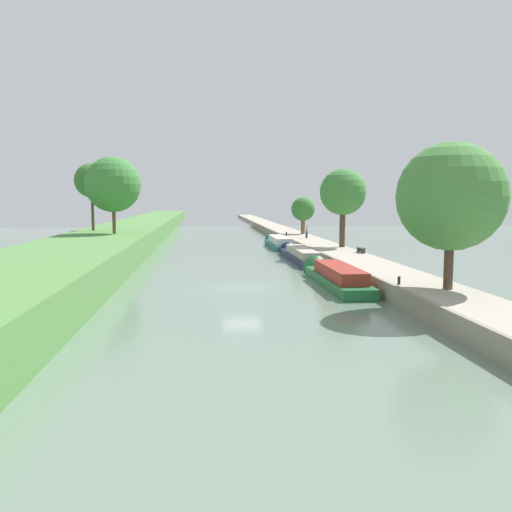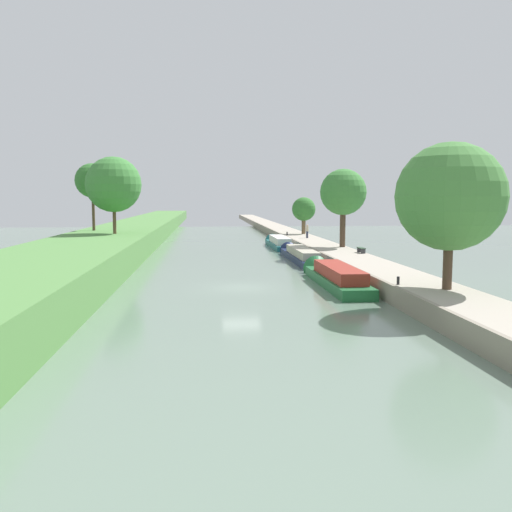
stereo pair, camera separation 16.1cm
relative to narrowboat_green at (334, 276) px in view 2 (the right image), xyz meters
name	(u,v)px [view 2 (the right image)]	position (x,y,z in m)	size (l,w,h in m)	color
ground_plane	(242,288)	(-6.35, -0.74, -0.58)	(160.00, 160.00, 0.00)	slate
left_grassy_bank	(47,273)	(-18.73, -0.74, 0.57)	(8.70, 260.00, 2.30)	#518442
right_towpath	(389,278)	(3.57, -0.74, -0.05)	(3.79, 260.00, 1.06)	#A89E8E
stone_quay	(359,278)	(1.55, -0.74, -0.02)	(0.25, 260.00, 1.11)	gray
narrowboat_green	(334,276)	(0.00, 0.00, 0.00)	(2.12, 12.62, 2.12)	#1E6033
narrowboat_navy	(300,255)	(0.20, 14.70, -0.06)	(1.90, 14.62, 1.89)	#141E42
narrowboat_teal	(278,243)	(0.08, 29.09, -0.03)	(1.95, 12.61, 2.00)	#195B60
tree_rightbank_near	(450,197)	(3.99, -8.70, 5.33)	(5.65, 5.65, 7.69)	#4C3828
tree_rightbank_midnear	(343,193)	(4.85, 16.83, 5.86)	(4.55, 4.55, 7.70)	#4C3828
tree_rightbank_midfar	(304,209)	(4.63, 37.25, 3.82)	(3.21, 3.21, 4.99)	brown
tree_leftbank_downstream	(114,185)	(-17.83, 20.04, 6.67)	(5.56, 5.56, 7.73)	brown
tree_leftbank_upstream	(92,181)	(-21.10, 26.09, 7.23)	(3.80, 3.80, 7.43)	#4C3828
person_walking	(307,231)	(3.67, 29.45, 1.35)	(0.34, 0.34, 1.66)	#282D42
mooring_bollard_near	(398,281)	(1.98, -6.95, 0.71)	(0.16, 0.16, 0.45)	black
mooring_bollard_far	(287,234)	(1.98, 34.65, 0.71)	(0.16, 0.16, 0.45)	black
park_bench	(361,249)	(5.02, 10.79, 0.83)	(0.44, 1.50, 0.47)	#333338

